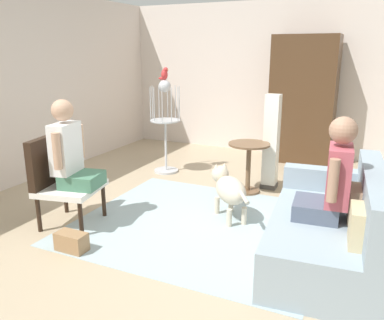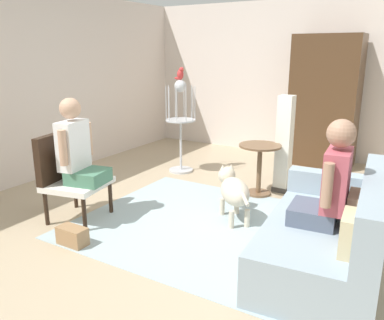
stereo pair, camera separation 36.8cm
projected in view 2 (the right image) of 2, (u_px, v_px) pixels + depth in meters
ground_plane at (209, 229)px, 4.04m from camera, size 8.13×8.13×0.00m
back_wall at (309, 80)px, 6.54m from camera, size 6.33×0.12×2.58m
left_wall at (33, 87)px, 5.39m from camera, size 0.12×7.38×2.58m
area_rug at (203, 224)px, 4.15m from camera, size 2.50×2.24×0.01m
couch at (330, 236)px, 3.23m from camera, size 1.01×1.70×0.83m
armchair at (67, 171)px, 4.19m from camera, size 0.67×0.70×0.93m
person_on_couch at (330, 183)px, 3.10m from camera, size 0.46×0.54×0.86m
person_on_armchair at (77, 148)px, 4.08m from camera, size 0.49×0.51×0.88m
round_end_table at (260, 162)px, 4.90m from camera, size 0.52×0.52×0.65m
dog at (233, 190)px, 4.19m from camera, size 0.61×0.66×0.54m
bird_cage_stand at (181, 122)px, 5.78m from camera, size 0.44×0.44×1.36m
parrot at (180, 74)px, 5.59m from camera, size 0.17×0.10×0.18m
column_lamp at (284, 145)px, 4.99m from camera, size 0.20×0.20×1.23m
armoire_cabinet at (324, 102)px, 6.10m from camera, size 0.99×0.56×2.00m
handbag at (72, 236)px, 3.69m from camera, size 0.29×0.15×0.17m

